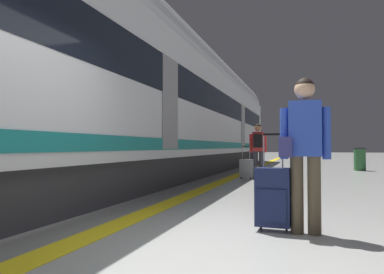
{
  "coord_description": "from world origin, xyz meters",
  "views": [
    {
      "loc": [
        1.27,
        -3.18,
        0.95
      ],
      "look_at": [
        -1.26,
        4.64,
        1.17
      ],
      "focal_mm": 33.09,
      "sensor_mm": 36.0,
      "label": 1
    }
  ],
  "objects_px": {
    "passenger_near": "(258,146)",
    "waste_bin": "(360,159)",
    "high_speed_train": "(176,102)",
    "traveller_foreground": "(304,143)",
    "rolling_suitcase_foreground": "(273,197)",
    "suitcase_near": "(246,168)"
  },
  "relations": [
    {
      "from": "passenger_near",
      "to": "waste_bin",
      "type": "xyz_separation_m",
      "value": [
        3.37,
        4.82,
        -0.51
      ]
    },
    {
      "from": "high_speed_train",
      "to": "waste_bin",
      "type": "xyz_separation_m",
      "value": [
        6.31,
        3.9,
        -2.04
      ]
    },
    {
      "from": "high_speed_train",
      "to": "waste_bin",
      "type": "height_order",
      "value": "high_speed_train"
    },
    {
      "from": "traveller_foreground",
      "to": "rolling_suitcase_foreground",
      "type": "height_order",
      "value": "traveller_foreground"
    },
    {
      "from": "traveller_foreground",
      "to": "rolling_suitcase_foreground",
      "type": "relative_size",
      "value": 1.55
    },
    {
      "from": "suitcase_near",
      "to": "waste_bin",
      "type": "distance_m",
      "value": 6.2
    },
    {
      "from": "rolling_suitcase_foreground",
      "to": "waste_bin",
      "type": "xyz_separation_m",
      "value": [
        2.37,
        11.31,
        0.07
      ]
    },
    {
      "from": "high_speed_train",
      "to": "traveller_foreground",
      "type": "height_order",
      "value": "high_speed_train"
    },
    {
      "from": "passenger_near",
      "to": "suitcase_near",
      "type": "xyz_separation_m",
      "value": [
        -0.32,
        -0.16,
        -0.65
      ]
    },
    {
      "from": "traveller_foreground",
      "to": "waste_bin",
      "type": "distance_m",
      "value": 11.52
    },
    {
      "from": "traveller_foreground",
      "to": "passenger_near",
      "type": "distance_m",
      "value": 6.64
    },
    {
      "from": "high_speed_train",
      "to": "suitcase_near",
      "type": "relative_size",
      "value": 28.44
    },
    {
      "from": "passenger_near",
      "to": "waste_bin",
      "type": "height_order",
      "value": "passenger_near"
    },
    {
      "from": "traveller_foreground",
      "to": "waste_bin",
      "type": "xyz_separation_m",
      "value": [
        2.04,
        11.33,
        -0.53
      ]
    },
    {
      "from": "suitcase_near",
      "to": "rolling_suitcase_foreground",
      "type": "bearing_deg",
      "value": -78.23
    },
    {
      "from": "high_speed_train",
      "to": "passenger_near",
      "type": "distance_m",
      "value": 3.44
    },
    {
      "from": "suitcase_near",
      "to": "high_speed_train",
      "type": "bearing_deg",
      "value": 157.46
    },
    {
      "from": "passenger_near",
      "to": "traveller_foreground",
      "type": "bearing_deg",
      "value": -78.43
    },
    {
      "from": "high_speed_train",
      "to": "passenger_near",
      "type": "bearing_deg",
      "value": -17.52
    },
    {
      "from": "rolling_suitcase_foreground",
      "to": "suitcase_near",
      "type": "bearing_deg",
      "value": 101.77
    },
    {
      "from": "suitcase_near",
      "to": "waste_bin",
      "type": "bearing_deg",
      "value": 53.49
    },
    {
      "from": "rolling_suitcase_foreground",
      "to": "traveller_foreground",
      "type": "bearing_deg",
      "value": -3.3
    }
  ]
}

